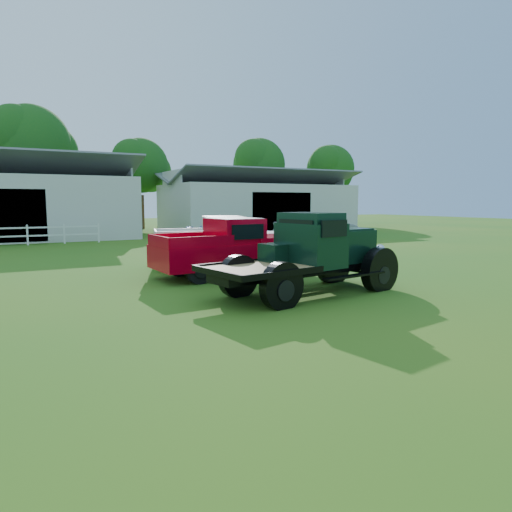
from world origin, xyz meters
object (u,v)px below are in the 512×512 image
misc_car_blue (233,233)px  misc_car_grey (317,228)px  red_pickup (232,247)px  vintage_flatbed (307,254)px  white_pickup (221,242)px

misc_car_blue → misc_car_grey: 6.73m
red_pickup → misc_car_grey: (10.45, 9.65, -0.13)m
vintage_flatbed → misc_car_grey: (9.93, 13.47, -0.25)m
vintage_flatbed → misc_car_grey: size_ratio=1.07×
red_pickup → misc_car_blue: red_pickup is taller
misc_car_grey → vintage_flatbed: bearing=154.8°
red_pickup → white_pickup: 2.17m
vintage_flatbed → misc_car_blue: bearing=64.9°
white_pickup → misc_car_blue: white_pickup is taller
white_pickup → misc_car_blue: (3.35, 6.09, -0.11)m
misc_car_blue → misc_car_grey: misc_car_grey is taller
vintage_flatbed → misc_car_grey: vintage_flatbed is taller
vintage_flatbed → white_pickup: (0.01, 5.92, -0.15)m
red_pickup → vintage_flatbed: bearing=-85.9°
white_pickup → vintage_flatbed: bearing=-76.4°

